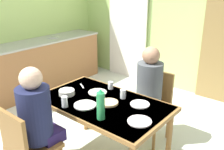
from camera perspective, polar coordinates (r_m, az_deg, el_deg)
ground_plane at (r=3.28m, az=-6.56°, el=-15.15°), size 6.24×6.24×0.00m
wall_back at (r=4.68m, az=14.70°, el=12.84°), size 4.62×0.10×2.67m
wall_left at (r=4.85m, az=-20.89°, el=12.43°), size 0.10×3.60×2.67m
curtain_panel at (r=5.14m, az=3.50°, el=11.67°), size 0.90×0.03×2.24m
kitchen_counter at (r=4.82m, az=-16.40°, el=2.08°), size 0.61×2.63×0.91m
dining_table at (r=2.65m, az=-2.07°, el=-7.53°), size 1.36×0.81×0.74m
chair_near_diner at (r=2.50m, az=-18.65°, el=-14.91°), size 0.40×0.40×0.87m
chair_far_diner at (r=3.19m, az=9.32°, el=-5.94°), size 0.40×0.40×0.87m
person_near_diner at (r=2.42m, az=-16.69°, el=-8.12°), size 0.30×0.37×0.77m
person_far_diner at (r=2.97m, az=8.29°, el=-1.95°), size 0.30×0.37×0.77m
water_bottle_green_near at (r=2.25m, az=-2.56°, el=-6.75°), size 0.07×0.07×0.29m
serving_bowl_center at (r=2.80m, az=-10.16°, el=-3.87°), size 0.17×0.17×0.05m
dinner_plate_near_left at (r=2.57m, az=6.30°, el=-6.54°), size 0.20×0.20×0.01m
dinner_plate_near_right at (r=2.55m, az=-6.10°, el=-6.74°), size 0.22×0.22×0.01m
dinner_plate_far_center at (r=2.28m, az=6.21°, el=-10.31°), size 0.22×0.22×0.01m
dinner_plate_far_side at (r=2.82m, az=-3.27°, el=-3.90°), size 0.20×0.20×0.01m
drinking_glass_by_near_diner at (r=2.90m, az=-0.32°, el=-2.33°), size 0.06×0.06×0.09m
drinking_glass_by_far_diner at (r=2.54m, az=-10.63°, el=-5.93°), size 0.06×0.06×0.11m
drinking_glass_spare_center at (r=2.67m, az=2.49°, el=-4.28°), size 0.06×0.06×0.10m
bread_plate_sliced at (r=2.58m, az=-0.71°, el=-6.24°), size 0.19×0.19×0.02m
cutlery_knife_near at (r=3.01m, az=-6.77°, el=-2.46°), size 0.14×0.09×0.00m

